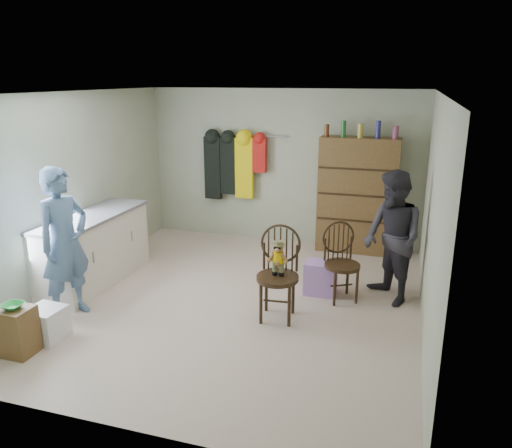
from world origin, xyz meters
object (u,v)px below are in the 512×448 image
(chair_far, at_px, (341,259))
(counter, at_px, (94,249))
(chair_front, at_px, (279,267))
(dresser, at_px, (357,195))

(chair_far, bearing_deg, counter, 158.39)
(counter, relative_size, chair_front, 1.73)
(chair_front, bearing_deg, dresser, 71.69)
(dresser, bearing_deg, chair_far, -89.49)
(chair_far, height_order, dresser, dresser)
(chair_front, bearing_deg, chair_far, 44.42)
(counter, relative_size, chair_far, 1.91)
(counter, relative_size, dresser, 0.90)
(chair_front, xyz_separation_m, dresser, (0.59, 2.57, 0.29))
(chair_far, relative_size, dresser, 0.47)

